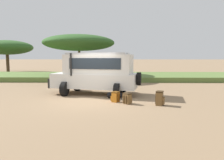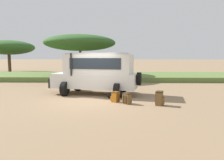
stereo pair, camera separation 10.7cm
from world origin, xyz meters
The scene contains 9 objects.
ground_plane centered at (0.00, 0.00, 0.00)m, with size 320.00×320.00×0.00m, color #8C7051.
grass_bank centered at (0.00, 11.30, 0.22)m, with size 120.00×7.00×0.44m.
safari_vehicle centered at (0.16, 2.08, 1.29)m, with size 5.48×3.36×2.44m.
backpack_beside_front_wheel centered at (1.27, -0.16, 0.25)m, with size 0.46×0.44×0.51m.
backpack_cluster_center centered at (1.83, -0.57, 0.25)m, with size 0.46×0.46×0.52m.
backpack_near_rear_wheel centered at (3.30, -0.85, 0.32)m, with size 0.46×0.47×0.66m.
duffel_bag_low_black_case centered at (1.22, 0.85, 0.17)m, with size 0.86×0.35×0.42m.
acacia_tree_left_mid centered at (-14.29, 20.40, 3.50)m, with size 7.19×7.07×4.54m.
acacia_tree_centre_back centered at (-2.39, 11.10, 3.57)m, with size 7.05×7.49×4.37m.
Camera 2 is at (1.40, -10.73, 2.23)m, focal length 35.00 mm.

